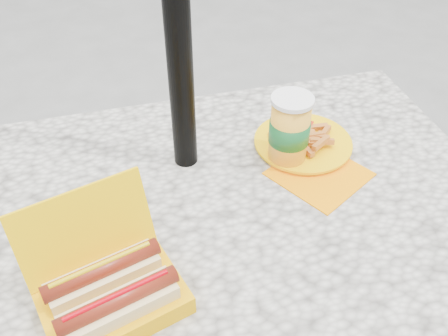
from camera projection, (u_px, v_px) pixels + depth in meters
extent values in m
cube|color=beige|center=(203.00, 220.00, 0.99)|extent=(1.20, 0.80, 0.05)
cylinder|color=black|center=(3.00, 271.00, 1.35)|extent=(0.07, 0.07, 0.70)
cylinder|color=black|center=(341.00, 203.00, 1.55)|extent=(0.07, 0.07, 0.70)
cylinder|color=black|center=(176.00, 4.00, 0.86)|extent=(0.05, 0.05, 2.20)
cube|color=#FFC000|center=(115.00, 303.00, 0.79)|extent=(0.25, 0.20, 0.04)
cube|color=#FFC000|center=(85.00, 229.00, 0.79)|extent=(0.22, 0.11, 0.14)
cube|color=beige|center=(121.00, 311.00, 0.75)|extent=(0.19, 0.10, 0.05)
cylinder|color=maroon|center=(118.00, 300.00, 0.74)|extent=(0.19, 0.08, 0.03)
cylinder|color=#A50009|center=(117.00, 295.00, 0.73)|extent=(0.16, 0.05, 0.01)
cube|color=beige|center=(105.00, 280.00, 0.80)|extent=(0.19, 0.10, 0.05)
cylinder|color=maroon|center=(102.00, 270.00, 0.78)|extent=(0.19, 0.08, 0.03)
cylinder|color=#C69F05|center=(101.00, 264.00, 0.77)|extent=(0.16, 0.05, 0.01)
cube|color=#FF8C00|center=(319.00, 174.00, 1.05)|extent=(0.23, 0.23, 0.00)
cylinder|color=#FFC000|center=(303.00, 143.00, 1.12)|extent=(0.21, 0.21, 0.01)
cylinder|color=#FFC000|center=(303.00, 142.00, 1.12)|extent=(0.22, 0.22, 0.01)
cube|color=#B96B28|center=(324.00, 133.00, 1.12)|extent=(0.05, 0.05, 0.01)
cube|color=#B96B28|center=(286.00, 136.00, 1.09)|extent=(0.05, 0.04, 0.01)
cube|color=#B96B28|center=(304.00, 133.00, 1.10)|extent=(0.02, 0.05, 0.01)
cube|color=#B96B28|center=(317.00, 139.00, 1.10)|extent=(0.05, 0.04, 0.01)
cube|color=#B96B28|center=(305.00, 138.00, 1.11)|extent=(0.04, 0.05, 0.01)
cube|color=#B96B28|center=(314.00, 139.00, 1.11)|extent=(0.03, 0.05, 0.01)
cube|color=#B96B28|center=(300.00, 137.00, 1.11)|extent=(0.05, 0.04, 0.01)
cube|color=#B96B28|center=(310.00, 135.00, 1.12)|extent=(0.04, 0.05, 0.01)
cube|color=#B96B28|center=(299.00, 145.00, 1.08)|extent=(0.05, 0.04, 0.01)
cube|color=#B96B28|center=(305.00, 149.00, 1.08)|extent=(0.02, 0.05, 0.01)
cube|color=#B96B28|center=(301.00, 126.00, 1.14)|extent=(0.03, 0.05, 0.01)
cube|color=#B96B28|center=(296.00, 135.00, 1.11)|extent=(0.05, 0.03, 0.01)
cube|color=#B96B28|center=(321.00, 143.00, 1.07)|extent=(0.05, 0.04, 0.01)
cube|color=#B96B28|center=(311.00, 138.00, 1.10)|extent=(0.03, 0.05, 0.01)
cube|color=#B96B28|center=(313.00, 136.00, 1.10)|extent=(0.05, 0.01, 0.01)
cube|color=#B96B28|center=(304.00, 134.00, 1.10)|extent=(0.03, 0.05, 0.01)
cube|color=#B96B28|center=(322.00, 141.00, 1.09)|extent=(0.05, 0.03, 0.01)
cube|color=#B96B28|center=(318.00, 137.00, 1.11)|extent=(0.05, 0.04, 0.01)
cube|color=#B96B28|center=(317.00, 127.00, 1.14)|extent=(0.05, 0.02, 0.01)
ellipsoid|color=#A50009|center=(278.00, 134.00, 1.12)|extent=(0.05, 0.05, 0.01)
cube|color=red|center=(305.00, 132.00, 1.11)|extent=(0.07, 0.07, 0.00)
cylinder|color=#F8A92A|center=(289.00, 133.00, 1.03)|extent=(0.08, 0.08, 0.15)
cylinder|color=#135825|center=(289.00, 131.00, 1.03)|extent=(0.08, 0.08, 0.05)
cylinder|color=white|center=(293.00, 100.00, 0.98)|extent=(0.09, 0.09, 0.01)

